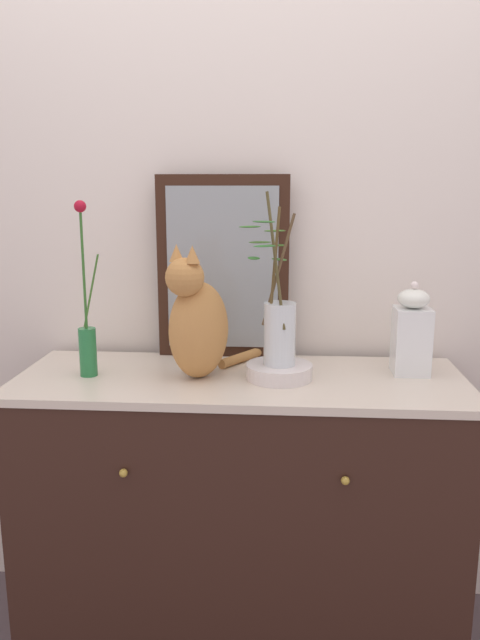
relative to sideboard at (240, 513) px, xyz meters
The scene contains 9 objects.
ground_plane 0.47m from the sideboard, 90.00° to the left, with size 6.00×6.00×0.00m, color #524549.
wall_back 0.90m from the sideboard, 90.00° to the left, with size 4.40×0.08×2.60m, color silver.
sideboard is the anchor object (origin of this frame).
mirror_leaning 0.82m from the sideboard, 107.75° to the left, with size 0.45×0.03×0.62m.
cat_sitting 0.65m from the sideboard, behind, with size 0.31×0.40×0.41m.
vase_slim_green 0.76m from the sideboard, behind, with size 0.08×0.05×0.54m.
bowl_porcelain 0.51m from the sideboard, ahead, with size 0.20×0.20×0.05m, color silver.
vase_glass_clear 0.65m from the sideboard, ahead, with size 0.18×0.20×0.52m.
jar_lidded_porcelain 0.80m from the sideboard, ahead, with size 0.11×0.11×0.29m.
Camera 1 is at (0.13, -1.82, 1.51)m, focal length 34.33 mm.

